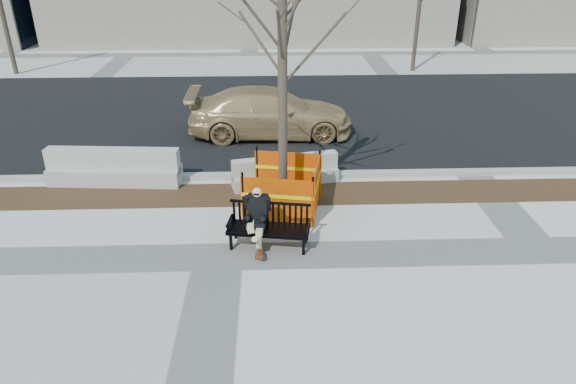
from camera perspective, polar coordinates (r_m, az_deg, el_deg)
The scene contains 12 objects.
ground at distance 10.06m, azimuth -7.64°, elevation -7.03°, with size 120.00×120.00×0.00m, color beige.
mulch_strip at distance 12.30m, azimuth -6.63°, elevation -0.32°, with size 40.00×1.20×0.02m, color #47301C.
asphalt_street at distance 18.04m, azimuth -5.29°, elevation 8.59°, with size 60.00×10.40×0.01m, color black.
curb at distance 13.13m, azimuth -6.37°, elevation 1.76°, with size 60.00×0.25×0.12m, color #9E9B93.
bench at distance 10.29m, azimuth -2.12°, elevation -5.94°, with size 1.62×0.58×0.87m, color black, non-canonical shape.
seated_man at distance 10.36m, azimuth -3.33°, elevation -5.72°, with size 0.51×0.84×1.18m, color black, non-canonical shape.
tree_fence at distance 11.63m, azimuth -0.53°, elevation -1.83°, with size 2.32×2.32×5.80m, color #FF6100, non-canonical shape.
sedan at distance 16.00m, azimuth -1.92°, elevation 6.31°, with size 1.98×4.88×1.42m, color tan.
jersey_barrier_left at distance 13.48m, azimuth -18.30°, elevation 0.92°, with size 3.20×0.64×0.92m, color #ACA9A1, non-canonical shape.
jersey_barrier_right at distance 12.75m, azimuth -0.30°, elevation 0.86°, with size 2.59×0.52×0.74m, color #AAA79F, non-canonical shape.
far_tree_left at distance 26.27m, azimuth -27.64°, elevation 11.43°, with size 2.21×2.21×5.96m, color #4A3E2F, non-canonical shape.
far_tree_right at distance 24.59m, azimuth 13.48°, elevation 12.82°, with size 2.00×2.00×5.40m, color #46362D, non-canonical shape.
Camera 1 is at (1.03, -8.35, 5.51)m, focal length 32.40 mm.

